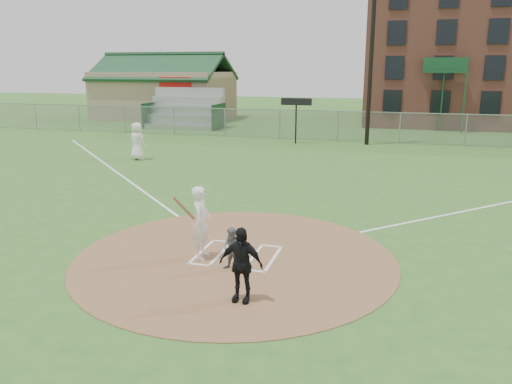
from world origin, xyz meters
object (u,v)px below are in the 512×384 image
(ondeck_player, at_px, (137,141))
(catcher, at_px, (232,249))
(home_plate, at_px, (240,253))
(batter_at_plate, at_px, (201,222))
(umpire, at_px, (241,264))

(ondeck_player, bearing_deg, catcher, 139.67)
(ondeck_player, bearing_deg, home_plate, 141.61)
(catcher, xyz_separation_m, ondeck_player, (-9.72, 12.96, 0.44))
(catcher, height_order, batter_at_plate, batter_at_plate)
(batter_at_plate, bearing_deg, ondeck_player, 125.08)
(umpire, relative_size, ondeck_player, 0.82)
(home_plate, distance_m, umpire, 2.83)
(ondeck_player, xyz_separation_m, batter_at_plate, (8.68, -12.36, -0.02))
(umpire, xyz_separation_m, batter_at_plate, (-1.73, 2.09, 0.14))
(umpire, bearing_deg, ondeck_player, 127.68)
(ondeck_player, bearing_deg, batter_at_plate, 137.88)
(catcher, xyz_separation_m, umpire, (0.69, -1.50, 0.28))
(umpire, height_order, ondeck_player, ondeck_player)
(home_plate, bearing_deg, ondeck_player, 128.82)
(home_plate, relative_size, umpire, 0.31)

